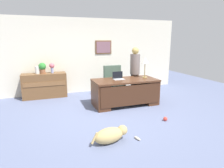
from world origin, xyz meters
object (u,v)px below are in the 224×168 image
at_px(person_standing, 135,72).
at_px(potted_plant, 42,68).
at_px(vase_empty, 37,70).
at_px(dog_toy_ball, 165,119).
at_px(armchair, 114,83).
at_px(vase_with_flowers, 52,67).
at_px(desk_lamp, 145,62).
at_px(dog_lying, 111,135).
at_px(desk, 125,91).
at_px(laptop, 118,77).
at_px(credenza, 45,85).
at_px(dog_toy_bone, 137,138).

distance_m(person_standing, potted_plant, 3.09).
relative_size(vase_empty, dog_toy_ball, 2.46).
bearing_deg(armchair, vase_with_flowers, 158.40).
relative_size(desk_lamp, dog_toy_ball, 6.35).
bearing_deg(dog_lying, desk, 59.55).
bearing_deg(dog_lying, armchair, 68.66).
xyz_separation_m(laptop, dog_toy_ball, (0.62, -1.59, -0.78)).
bearing_deg(armchair, dog_lying, -111.34).
xyz_separation_m(desk, armchair, (-0.05, 0.88, 0.06)).
bearing_deg(dog_toy_ball, desk_lamp, 80.77).
xyz_separation_m(armchair, dog_toy_ball, (0.48, -2.33, -0.43)).
relative_size(desk, potted_plant, 5.30).
xyz_separation_m(dog_lying, desk_lamp, (1.85, 2.07, 1.12)).
bearing_deg(vase_with_flowers, person_standing, -21.76).
bearing_deg(vase_empty, dog_lying, -70.23).
height_order(desk, credenza, credenza).
bearing_deg(desk_lamp, dog_toy_ball, -99.23).
height_order(dog_toy_ball, dog_toy_bone, dog_toy_ball).
height_order(laptop, desk_lamp, desk_lamp).
distance_m(desk_lamp, potted_plant, 3.38).
height_order(dog_lying, laptop, laptop).
bearing_deg(potted_plant, vase_with_flowers, 0.00).
height_order(person_standing, vase_with_flowers, person_standing).
xyz_separation_m(desk, dog_toy_ball, (0.43, -1.46, -0.38)).
height_order(credenza, vase_with_flowers, vase_with_flowers).
distance_m(armchair, dog_toy_ball, 2.42).
distance_m(dog_lying, potted_plant, 3.90).
distance_m(desk_lamp, vase_with_flowers, 3.11).
bearing_deg(desk_lamp, potted_plant, 152.55).
height_order(armchair, vase_with_flowers, vase_with_flowers).
height_order(desk_lamp, dog_toy_ball, desk_lamp).
bearing_deg(vase_empty, credenza, -0.38).
bearing_deg(armchair, desk, -86.90).
distance_m(dog_lying, laptop, 2.43).
relative_size(credenza, dog_toy_ball, 14.35).
xyz_separation_m(person_standing, dog_toy_bone, (-1.23, -2.67, -0.85)).
height_order(dog_lying, dog_toy_ball, dog_lying).
bearing_deg(vase_empty, desk_lamp, -26.20).
relative_size(desk_lamp, vase_with_flowers, 1.89).
xyz_separation_m(credenza, dog_toy_bone, (1.64, -3.71, -0.39)).
xyz_separation_m(desk_lamp, potted_plant, (-2.99, 1.55, -0.25)).
relative_size(person_standing, dog_lying, 2.20).
bearing_deg(credenza, dog_toy_ball, -48.92).
bearing_deg(desk_lamp, dog_lying, -131.72).
xyz_separation_m(desk, dog_toy_bone, (-0.63, -2.06, -0.40)).
bearing_deg(dog_toy_bone, dog_lying, 171.31).
bearing_deg(laptop, credenza, 144.10).
height_order(credenza, desk_lamp, desk_lamp).
relative_size(desk, desk_lamp, 3.01).
bearing_deg(person_standing, vase_with_flowers, 158.24).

